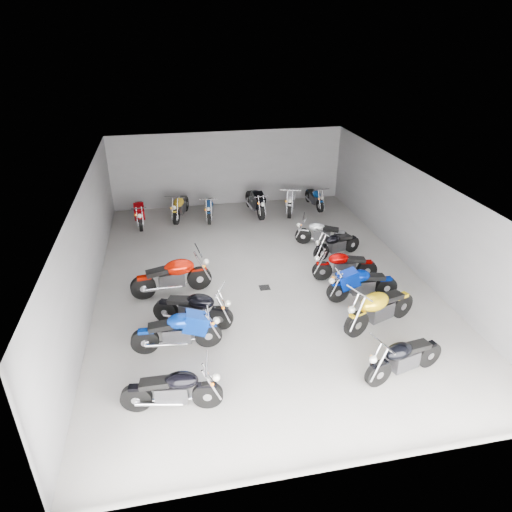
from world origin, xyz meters
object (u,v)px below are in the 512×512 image
(motorcycle_right_c, at_px, (362,284))
(motorcycle_back_b, at_px, (180,206))
(motorcycle_right_a, at_px, (404,358))
(motorcycle_right_f, at_px, (321,233))
(motorcycle_left_c, at_px, (194,308))
(motorcycle_left_d, at_px, (172,276))
(motorcycle_right_d, at_px, (344,265))
(motorcycle_back_e, at_px, (291,200))
(motorcycle_back_f, at_px, (315,197))
(drain_grate, at_px, (265,288))
(motorcycle_right_b, at_px, (379,308))
(motorcycle_left_b, at_px, (178,331))
(motorcycle_right_e, at_px, (336,244))
(motorcycle_back_d, at_px, (255,201))
(motorcycle_back_c, at_px, (209,208))
(motorcycle_left_a, at_px, (173,390))
(motorcycle_back_a, at_px, (139,212))

(motorcycle_right_c, height_order, motorcycle_back_b, motorcycle_right_c)
(motorcycle_right_a, distance_m, motorcycle_right_c, 3.26)
(motorcycle_right_f, height_order, motorcycle_back_b, motorcycle_back_b)
(motorcycle_left_c, xyz_separation_m, motorcycle_left_d, (-0.49, 1.75, 0.05))
(motorcycle_left_c, bearing_deg, motorcycle_right_d, 131.16)
(motorcycle_right_d, distance_m, motorcycle_back_e, 5.96)
(motorcycle_back_f, bearing_deg, drain_grate, 55.49)
(motorcycle_right_b, bearing_deg, motorcycle_left_b, 68.53)
(drain_grate, relative_size, motorcycle_left_c, 0.15)
(motorcycle_right_c, bearing_deg, motorcycle_right_d, 3.74)
(motorcycle_right_e, distance_m, motorcycle_back_b, 6.85)
(motorcycle_back_b, bearing_deg, motorcycle_back_d, -165.08)
(drain_grate, xyz_separation_m, motorcycle_right_a, (2.26, -4.41, 0.51))
(motorcycle_right_b, xyz_separation_m, motorcycle_back_c, (-3.58, 8.43, -0.10))
(motorcycle_right_b, xyz_separation_m, motorcycle_right_c, (0.08, 1.34, -0.06))
(motorcycle_left_a, relative_size, motorcycle_back_a, 1.00)
(motorcycle_left_a, distance_m, motorcycle_right_b, 5.75)
(motorcycle_left_c, bearing_deg, motorcycle_left_a, 10.53)
(motorcycle_right_f, bearing_deg, motorcycle_left_c, 151.05)
(motorcycle_right_e, relative_size, motorcycle_back_a, 0.87)
(motorcycle_right_b, relative_size, motorcycle_right_c, 1.07)
(motorcycle_left_d, relative_size, motorcycle_back_b, 1.16)
(motorcycle_right_d, bearing_deg, motorcycle_left_d, 95.71)
(motorcycle_left_b, relative_size, motorcycle_back_a, 1.05)
(motorcycle_left_d, bearing_deg, motorcycle_right_c, 67.60)
(motorcycle_left_d, relative_size, motorcycle_right_c, 1.12)
(motorcycle_right_c, height_order, motorcycle_back_a, motorcycle_right_c)
(motorcycle_back_b, distance_m, motorcycle_back_d, 3.13)
(motorcycle_left_a, relative_size, motorcycle_back_f, 1.14)
(motorcycle_back_f, bearing_deg, motorcycle_right_d, 75.71)
(motorcycle_left_b, height_order, motorcycle_right_a, motorcycle_left_b)
(motorcycle_right_f, relative_size, motorcycle_back_b, 0.90)
(motorcycle_left_a, xyz_separation_m, motorcycle_left_b, (0.19, 1.96, 0.02))
(motorcycle_back_c, relative_size, motorcycle_back_f, 1.05)
(drain_grate, xyz_separation_m, motorcycle_back_d, (0.90, 6.07, 0.54))
(motorcycle_right_f, distance_m, motorcycle_back_e, 3.43)
(motorcycle_left_b, xyz_separation_m, motorcycle_back_b, (0.48, 8.65, -0.02))
(motorcycle_right_b, bearing_deg, motorcycle_back_d, -10.07)
(motorcycle_back_e, bearing_deg, motorcycle_right_a, 106.77)
(motorcycle_left_c, distance_m, motorcycle_back_f, 9.75)
(motorcycle_right_b, distance_m, motorcycle_right_f, 5.10)
(motorcycle_right_b, distance_m, motorcycle_right_d, 2.57)
(motorcycle_left_a, height_order, motorcycle_right_b, motorcycle_right_b)
(motorcycle_left_d, bearing_deg, motorcycle_right_b, 54.77)
(motorcycle_back_b, bearing_deg, motorcycle_left_c, 107.04)
(motorcycle_left_a, distance_m, motorcycle_right_c, 6.39)
(motorcycle_right_b, bearing_deg, motorcycle_back_e, -20.06)
(motorcycle_left_a, bearing_deg, motorcycle_right_f, 149.34)
(motorcycle_left_a, distance_m, motorcycle_right_e, 8.34)
(motorcycle_right_c, relative_size, motorcycle_right_d, 1.04)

